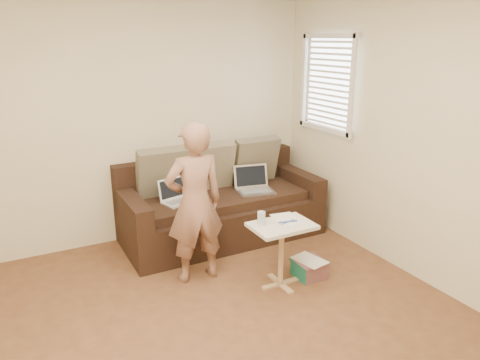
{
  "coord_description": "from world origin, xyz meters",
  "views": [
    {
      "loc": [
        -1.29,
        -2.55,
        2.18
      ],
      "look_at": [
        0.8,
        1.4,
        0.78
      ],
      "focal_mm": 34.06,
      "sensor_mm": 36.0,
      "label": 1
    }
  ],
  "objects_px": {
    "person": "(195,203)",
    "side_table": "(281,255)",
    "striped_box": "(309,268)",
    "drinking_glass": "(261,218)",
    "laptop_silver": "(256,192)",
    "sofa": "(222,202)",
    "laptop_white": "(180,202)"
  },
  "relations": [
    {
      "from": "person",
      "to": "side_table",
      "type": "height_order",
      "value": "person"
    },
    {
      "from": "side_table",
      "to": "striped_box",
      "type": "relative_size",
      "value": 2.16
    },
    {
      "from": "drinking_glass",
      "to": "striped_box",
      "type": "relative_size",
      "value": 0.43
    },
    {
      "from": "striped_box",
      "to": "drinking_glass",
      "type": "bearing_deg",
      "value": 171.48
    },
    {
      "from": "laptop_silver",
      "to": "person",
      "type": "xyz_separation_m",
      "value": [
        -0.98,
        -0.6,
        0.23
      ]
    },
    {
      "from": "side_table",
      "to": "drinking_glass",
      "type": "bearing_deg",
      "value": 155.51
    },
    {
      "from": "laptop_silver",
      "to": "drinking_glass",
      "type": "relative_size",
      "value": 3.32
    },
    {
      "from": "laptop_silver",
      "to": "striped_box",
      "type": "xyz_separation_m",
      "value": [
        -0.03,
        -1.09,
        -0.43
      ]
    },
    {
      "from": "person",
      "to": "drinking_glass",
      "type": "xyz_separation_m",
      "value": [
        0.46,
        -0.41,
        -0.09
      ]
    },
    {
      "from": "laptop_silver",
      "to": "striped_box",
      "type": "distance_m",
      "value": 1.17
    },
    {
      "from": "side_table",
      "to": "drinking_glass",
      "type": "height_order",
      "value": "drinking_glass"
    },
    {
      "from": "laptop_silver",
      "to": "sofa",
      "type": "bearing_deg",
      "value": 172.63
    },
    {
      "from": "drinking_glass",
      "to": "striped_box",
      "type": "height_order",
      "value": "drinking_glass"
    },
    {
      "from": "laptop_silver",
      "to": "side_table",
      "type": "relative_size",
      "value": 0.66
    },
    {
      "from": "laptop_white",
      "to": "striped_box",
      "type": "distance_m",
      "value": 1.5
    },
    {
      "from": "laptop_white",
      "to": "person",
      "type": "bearing_deg",
      "value": -114.0
    },
    {
      "from": "sofa",
      "to": "laptop_white",
      "type": "bearing_deg",
      "value": -175.01
    },
    {
      "from": "laptop_silver",
      "to": "side_table",
      "type": "height_order",
      "value": "laptop_silver"
    },
    {
      "from": "laptop_silver",
      "to": "laptop_white",
      "type": "height_order",
      "value": "laptop_silver"
    },
    {
      "from": "laptop_silver",
      "to": "striped_box",
      "type": "relative_size",
      "value": 1.42
    },
    {
      "from": "person",
      "to": "drinking_glass",
      "type": "relative_size",
      "value": 12.53
    },
    {
      "from": "sofa",
      "to": "striped_box",
      "type": "height_order",
      "value": "sofa"
    },
    {
      "from": "sofa",
      "to": "side_table",
      "type": "bearing_deg",
      "value": -89.64
    },
    {
      "from": "sofa",
      "to": "striped_box",
      "type": "xyz_separation_m",
      "value": [
        0.33,
        -1.21,
        -0.34
      ]
    },
    {
      "from": "sofa",
      "to": "side_table",
      "type": "relative_size",
      "value": 3.63
    },
    {
      "from": "person",
      "to": "side_table",
      "type": "bearing_deg",
      "value": 143.31
    },
    {
      "from": "sofa",
      "to": "striped_box",
      "type": "relative_size",
      "value": 7.84
    },
    {
      "from": "sofa",
      "to": "side_table",
      "type": "height_order",
      "value": "sofa"
    },
    {
      "from": "drinking_glass",
      "to": "sofa",
      "type": "bearing_deg",
      "value": 81.95
    },
    {
      "from": "sofa",
      "to": "side_table",
      "type": "distance_m",
      "value": 1.22
    },
    {
      "from": "person",
      "to": "drinking_glass",
      "type": "height_order",
      "value": "person"
    },
    {
      "from": "person",
      "to": "striped_box",
      "type": "height_order",
      "value": "person"
    }
  ]
}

